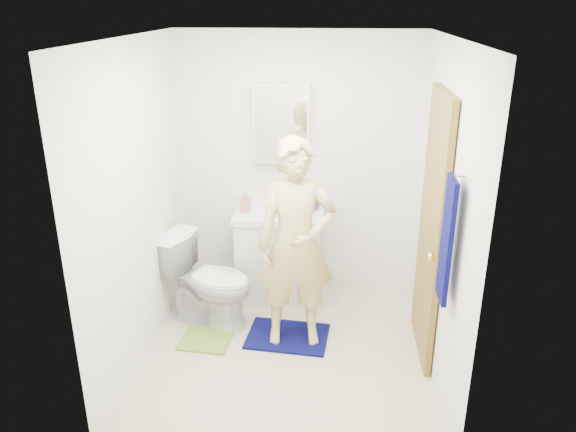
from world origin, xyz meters
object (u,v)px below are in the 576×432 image
(vanity_cabinet, at_px, (280,256))
(toilet, at_px, (209,280))
(medicine_cabinet, at_px, (281,123))
(soap_dispenser, at_px, (245,202))
(towel, at_px, (447,241))
(man, at_px, (296,244))
(toothbrush_cup, at_px, (313,204))

(vanity_cabinet, distance_m, toilet, 0.76)
(vanity_cabinet, height_order, medicine_cabinet, medicine_cabinet)
(toilet, distance_m, soap_dispenser, 0.77)
(towel, bearing_deg, soap_dispenser, 135.76)
(soap_dispenser, height_order, man, man)
(toothbrush_cup, height_order, man, man)
(vanity_cabinet, distance_m, medicine_cabinet, 1.22)
(toilet, xyz_separation_m, soap_dispenser, (0.26, 0.47, 0.55))
(soap_dispenser, distance_m, man, 0.88)
(toothbrush_cup, bearing_deg, soap_dispenser, -169.79)
(toilet, height_order, soap_dispenser, soap_dispenser)
(vanity_cabinet, bearing_deg, toothbrush_cup, 12.08)
(man, bearing_deg, toilet, 156.30)
(vanity_cabinet, height_order, soap_dispenser, soap_dispenser)
(medicine_cabinet, bearing_deg, toilet, -126.94)
(vanity_cabinet, distance_m, soap_dispenser, 0.62)
(medicine_cabinet, distance_m, toilet, 1.52)
(medicine_cabinet, distance_m, towel, 2.11)
(vanity_cabinet, xyz_separation_m, medicine_cabinet, (0.00, 0.22, 1.20))
(man, bearing_deg, toothbrush_cup, 77.19)
(medicine_cabinet, height_order, toilet, medicine_cabinet)
(towel, bearing_deg, toilet, 150.89)
(soap_dispenser, bearing_deg, toilet, -118.61)
(toothbrush_cup, distance_m, man, 0.83)
(soap_dispenser, bearing_deg, vanity_cabinet, 8.32)
(medicine_cabinet, bearing_deg, toothbrush_cup, -28.19)
(towel, distance_m, toothbrush_cup, 1.82)
(soap_dispenser, bearing_deg, toothbrush_cup, 10.21)
(vanity_cabinet, bearing_deg, towel, -51.53)
(towel, distance_m, toilet, 2.16)
(medicine_cabinet, xyz_separation_m, toilet, (-0.56, -0.74, -1.20))
(toothbrush_cup, bearing_deg, toilet, -145.88)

